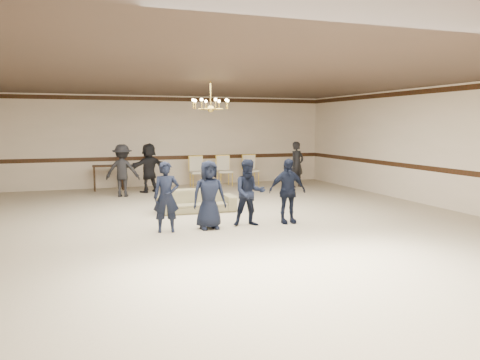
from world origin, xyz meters
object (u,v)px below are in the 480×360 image
at_px(chandelier, 211,95).
at_px(console_table, 109,178).
at_px(banquet_chair_right, 251,170).
at_px(adult_right, 297,164).
at_px(boy_c, 249,193).
at_px(boy_d, 287,191).
at_px(adult_left, 122,171).
at_px(banquet_chair_mid, 225,171).
at_px(banquet_chair_left, 198,172).
at_px(boy_a, 166,197).
at_px(settee, 196,201).
at_px(boy_b, 209,195).
at_px(adult_mid, 149,168).

relative_size(chandelier, console_table, 0.93).
bearing_deg(banquet_chair_right, adult_right, -37.10).
height_order(boy_c, boy_d, same).
xyz_separation_m(adult_left, banquet_chair_mid, (3.69, 1.39, -0.26)).
bearing_deg(boy_c, banquet_chair_left, 94.50).
distance_m(boy_a, boy_c, 1.80).
relative_size(settee, adult_right, 1.21).
relative_size(adult_left, banquet_chair_mid, 1.49).
height_order(chandelier, console_table, chandelier).
xyz_separation_m(boy_d, banquet_chair_mid, (0.62, 6.59, -0.19)).
height_order(boy_d, settee, boy_d).
bearing_deg(settee, boy_b, -94.52).
relative_size(chandelier, adult_right, 0.59).
bearing_deg(banquet_chair_right, adult_left, -160.92).
bearing_deg(boy_b, settee, 84.38).
xyz_separation_m(adult_right, banquet_chair_right, (-1.31, 1.09, -0.26)).
bearing_deg(adult_right, boy_d, -138.20).
xyz_separation_m(boy_b, settee, (0.22, 1.99, -0.44)).
height_order(boy_a, boy_d, same).
bearing_deg(adult_right, banquet_chair_right, 120.15).
relative_size(boy_b, adult_mid, 0.91).
bearing_deg(chandelier, banquet_chair_left, 79.43).
bearing_deg(adult_right, console_table, 148.28).
bearing_deg(banquet_chair_left, settee, -105.85).
height_order(settee, adult_right, adult_right).
xyz_separation_m(adult_left, adult_right, (6.00, 0.30, 0.00)).
distance_m(banquet_chair_left, console_table, 3.01).
bearing_deg(adult_left, adult_right, -159.62).
relative_size(boy_c, boy_d, 1.00).
bearing_deg(banquet_chair_right, boy_c, -108.32).
bearing_deg(banquet_chair_left, banquet_chair_right, -1.25).
height_order(banquet_chair_left, console_table, banquet_chair_left).
relative_size(boy_c, settee, 0.75).
distance_m(chandelier, adult_right, 6.26).
distance_m(chandelier, settee, 2.66).
bearing_deg(adult_right, adult_left, 162.68).
bearing_deg(adult_right, banquet_chair_mid, 134.60).
relative_size(chandelier, boy_c, 0.65).
relative_size(boy_c, banquet_chair_right, 1.35).
distance_m(adult_right, banquet_chair_left, 3.50).
distance_m(chandelier, banquet_chair_left, 5.75).
relative_size(chandelier, banquet_chair_right, 0.88).
height_order(banquet_chair_mid, banquet_chair_right, same).
relative_size(settee, banquet_chair_right, 1.80).
distance_m(boy_c, console_table, 7.24).
distance_m(boy_d, banquet_chair_left, 6.61).
relative_size(chandelier, settee, 0.49).
distance_m(boy_d, console_table, 7.60).
relative_size(adult_left, banquet_chair_right, 1.49).
xyz_separation_m(chandelier, banquet_chair_right, (2.96, 5.16, -2.34)).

